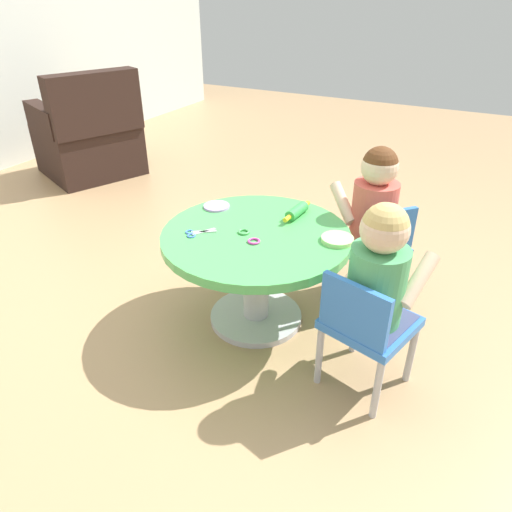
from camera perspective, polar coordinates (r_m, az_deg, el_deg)
The scene contains 13 objects.
ground_plane at distance 2.30m, azimuth 0.00°, elevation -7.61°, with size 10.00×10.00×0.00m, color tan.
craft_table at distance 2.11m, azimuth 0.00°, elevation -0.06°, with size 0.83×0.83×0.47m.
child_chair_left at distance 1.82m, azimuth 13.18°, elevation -8.22°, with size 0.37×0.37×0.54m.
seated_child_left at distance 1.72m, azimuth 14.75°, elevation -1.67°, with size 0.40×0.35×0.51m.
child_chair_right at distance 2.35m, azimuth 14.05°, elevation 1.18°, with size 0.42×0.42×0.54m.
seated_child_right at distance 2.28m, azimuth 14.21°, elevation 6.61°, with size 0.43×0.44×0.51m.
armchair_dark at distance 4.21m, azimuth -19.59°, elevation 13.38°, with size 0.92×0.93×0.85m.
rolling_pin at distance 2.20m, azimuth 5.00°, elevation 5.45°, with size 0.23×0.06×0.05m.
craft_scissors at distance 2.06m, azimuth -7.26°, elevation 2.80°, with size 0.13×0.13×0.01m.
playdough_blob_0 at distance 2.00m, azimuth 9.87°, elevation 2.01°, with size 0.14×0.14×0.02m, color #B2E58C.
playdough_blob_1 at distance 2.29m, azimuth -4.82°, elevation 6.05°, with size 0.13×0.13×0.01m, color #CC99E5.
cookie_cutter_0 at distance 1.97m, azimuth -0.26°, elevation 1.82°, with size 0.05×0.05×0.01m, color #D83FA5.
cookie_cutter_1 at distance 2.04m, azimuth -1.50°, elevation 2.95°, with size 0.05×0.05×0.01m, color #4CB259.
Camera 1 is at (-1.60, -0.85, 1.42)m, focal length 32.89 mm.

